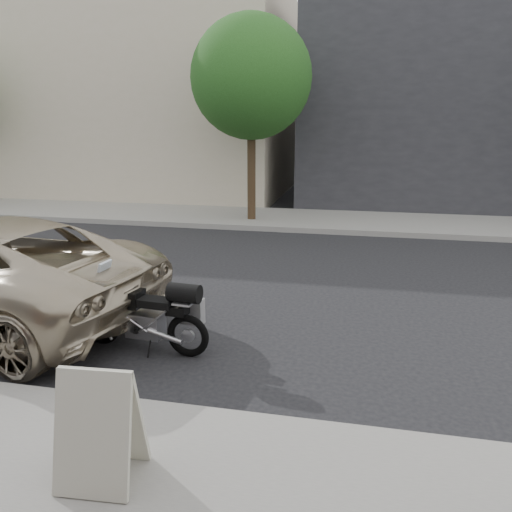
% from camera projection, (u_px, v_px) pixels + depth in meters
% --- Properties ---
extents(ground, '(120.00, 120.00, 0.00)m').
position_uv_depth(ground, '(289.00, 294.00, 8.93)').
color(ground, black).
rests_on(ground, ground).
extents(far_sidewalk, '(44.00, 3.00, 0.15)m').
position_uv_depth(far_sidewalk, '(320.00, 221.00, 15.05)').
color(far_sidewalk, gray).
rests_on(far_sidewalk, ground).
extents(far_building_cream, '(14.00, 11.00, 8.00)m').
position_uv_depth(far_building_cream, '(135.00, 97.00, 22.40)').
color(far_building_cream, '#C1B69B').
rests_on(far_building_cream, ground).
extents(street_tree_mid, '(3.40, 3.40, 5.70)m').
position_uv_depth(street_tree_mid, '(251.00, 78.00, 13.90)').
color(street_tree_mid, '#3D2C1B').
rests_on(street_tree_mid, far_sidewalk).
extents(motorcycle, '(1.91, 0.62, 1.21)m').
position_uv_depth(motorcycle, '(151.00, 314.00, 6.64)').
color(motorcycle, black).
rests_on(motorcycle, ground).
extents(sandwich_sign, '(0.66, 0.61, 0.99)m').
position_uv_depth(sandwich_sign, '(100.00, 424.00, 4.03)').
color(sandwich_sign, beige).
rests_on(sandwich_sign, near_sidewalk).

